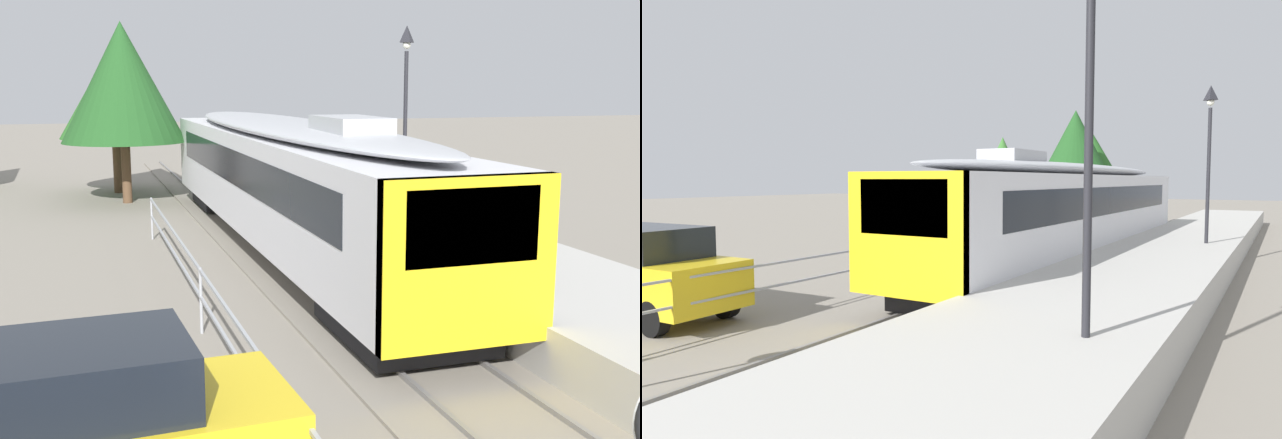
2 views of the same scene
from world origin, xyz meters
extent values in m
plane|color=gray|center=(-3.00, 22.00, 0.00)|extent=(160.00, 160.00, 0.00)
cube|color=gray|center=(0.00, 22.00, 0.03)|extent=(3.20, 60.00, 0.06)
cube|color=slate|center=(-0.72, 22.00, 0.10)|extent=(0.08, 60.00, 0.08)
cube|color=slate|center=(0.72, 22.00, 0.10)|extent=(0.08, 60.00, 0.08)
cube|color=silver|center=(0.00, 27.22, 1.96)|extent=(2.80, 20.37, 2.55)
cube|color=yellow|center=(0.00, 17.13, 1.96)|extent=(2.80, 0.24, 2.55)
cube|color=black|center=(0.00, 17.05, 2.53)|extent=(2.13, 0.08, 1.12)
cube|color=black|center=(0.00, 27.22, 2.37)|extent=(2.82, 17.11, 0.92)
ellipsoid|color=#B2B5BA|center=(0.00, 27.22, 3.42)|extent=(2.69, 19.55, 0.44)
cube|color=#B2B5BA|center=(0.00, 22.13, 3.70)|extent=(1.10, 2.20, 0.36)
cube|color=#EAE5C6|center=(0.00, 17.06, 0.97)|extent=(1.00, 0.10, 0.20)
cube|color=black|center=(0.00, 19.43, 0.42)|extent=(2.24, 3.20, 0.55)
cube|color=black|center=(0.00, 35.00, 0.42)|extent=(2.24, 3.20, 0.55)
cube|color=#B7B5AD|center=(3.25, 22.00, 0.45)|extent=(3.90, 60.00, 0.90)
cylinder|color=#232328|center=(4.21, 15.58, 3.20)|extent=(0.12, 0.12, 4.60)
cylinder|color=#232328|center=(4.21, 28.70, 3.20)|extent=(0.12, 0.12, 4.60)
pyramid|color=#232328|center=(4.21, 28.70, 6.00)|extent=(0.34, 0.34, 0.50)
sphere|color=silver|center=(4.21, 28.70, 5.68)|extent=(0.24, 0.24, 0.24)
cylinder|color=#9EA0A5|center=(-3.30, 21.00, 0.62)|extent=(0.06, 0.06, 1.25)
cylinder|color=#9EA0A5|center=(-3.30, 30.00, 0.62)|extent=(0.06, 0.06, 1.25)
cube|color=gold|center=(-5.60, 15.08, 0.86)|extent=(4.68, 2.11, 1.00)
cylinder|color=black|center=(-4.12, 15.98, 0.36)|extent=(0.73, 0.27, 0.72)
cylinder|color=black|center=(-4.04, 14.33, 0.36)|extent=(0.73, 0.27, 0.72)
cylinder|color=black|center=(-7.16, 15.84, 0.36)|extent=(0.73, 0.27, 0.72)
cylinder|color=brown|center=(-3.68, 40.44, 1.16)|extent=(0.36, 0.36, 2.32)
cone|color=#286023|center=(-3.68, 40.44, 4.24)|extent=(4.54, 4.54, 3.85)
cylinder|color=brown|center=(-10.95, 43.53, 0.97)|extent=(0.36, 0.36, 1.94)
cone|color=#38702D|center=(-10.95, 43.53, 4.03)|extent=(3.83, 3.83, 4.18)
cylinder|color=brown|center=(-3.51, 37.46, 1.17)|extent=(0.36, 0.36, 2.35)
cone|color=#1E4C1E|center=(-3.51, 37.46, 4.61)|extent=(4.69, 4.69, 4.52)
camera|label=1|loc=(-5.33, 7.74, 4.51)|focal=42.18mm
camera|label=2|loc=(6.54, 8.29, 3.07)|focal=30.86mm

